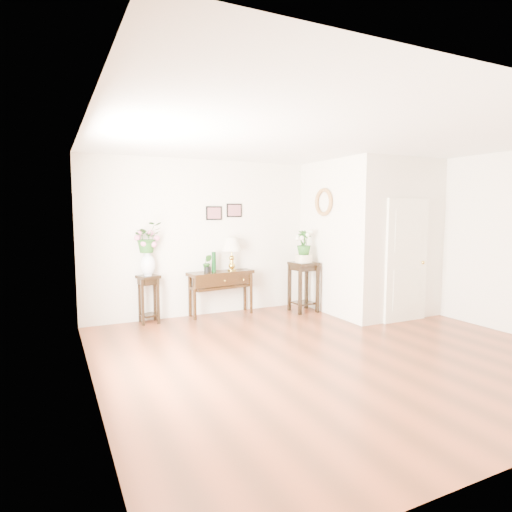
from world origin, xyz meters
TOP-DOWN VIEW (x-y plane):
  - floor at (0.00, 0.00)m, footprint 6.00×5.50m
  - ceiling at (0.00, 0.00)m, footprint 6.00×5.50m
  - wall_back at (0.00, 2.75)m, footprint 6.00×0.02m
  - wall_left at (-3.00, 0.00)m, footprint 0.02×5.50m
  - wall_right at (3.00, 0.00)m, footprint 0.02×5.50m
  - partition at (2.10, 1.77)m, footprint 1.80×1.95m
  - door at (2.10, 0.78)m, footprint 0.90×0.05m
  - art_print_left at (-0.65, 2.73)m, footprint 0.30×0.02m
  - art_print_right at (-0.25, 2.73)m, footprint 0.30×0.02m
  - wall_ornament at (1.16, 1.90)m, footprint 0.07×0.51m
  - console_table at (-0.59, 2.57)m, footprint 1.25×0.57m
  - table_lamp at (-0.37, 2.57)m, footprint 0.37×0.37m
  - green_vase at (-0.72, 2.57)m, footprint 0.09×0.09m
  - potted_plant at (-0.84, 2.57)m, footprint 0.20×0.18m
  - plant_stand_a at (-1.89, 2.57)m, footprint 0.40×0.40m
  - porcelain_vase at (-1.89, 2.57)m, footprint 0.33×0.33m
  - lily_arrangement at (-1.89, 2.57)m, footprint 0.55×0.51m
  - plant_stand_b at (0.90, 2.13)m, footprint 0.48×0.48m
  - ceramic_bowl at (0.90, 2.13)m, footprint 0.34×0.34m
  - narcissus at (0.90, 2.13)m, footprint 0.30×0.30m

SIDE VIEW (x-z plane):
  - floor at x=0.00m, z-range -0.01..0.01m
  - console_table at x=-0.59m, z-range 0.00..0.80m
  - plant_stand_a at x=-1.89m, z-range 0.00..0.81m
  - plant_stand_b at x=0.90m, z-range 0.00..0.94m
  - potted_plant at x=-0.84m, z-range 0.80..1.10m
  - green_vase at x=-0.72m, z-range 0.79..1.15m
  - ceramic_bowl at x=0.90m, z-range 0.95..1.09m
  - porcelain_vase at x=-1.89m, z-range 0.82..1.25m
  - door at x=2.10m, z-range 0.00..2.10m
  - table_lamp at x=-0.37m, z-range 0.84..1.46m
  - narcissus at x=0.90m, z-range 1.06..1.53m
  - wall_back at x=0.00m, z-range 0.00..2.80m
  - wall_left at x=-3.00m, z-range 0.00..2.80m
  - wall_right at x=3.00m, z-range 0.00..2.80m
  - partition at x=2.10m, z-range 0.00..2.80m
  - lily_arrangement at x=-1.89m, z-range 1.21..1.73m
  - art_print_left at x=-0.65m, z-range 1.73..1.98m
  - art_print_right at x=-0.25m, z-range 1.77..2.02m
  - wall_ornament at x=1.16m, z-range 1.79..2.30m
  - ceiling at x=0.00m, z-range 2.79..2.81m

